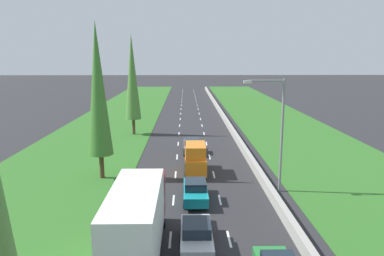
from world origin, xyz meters
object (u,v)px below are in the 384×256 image
at_px(teal_sedan_centre_lane, 195,191).
at_px(poplar_tree_second, 98,90).
at_px(silver_sedan_centre_lane, 196,235).
at_px(street_light_mast, 278,127).
at_px(orange_van_centre_lane, 195,159).
at_px(grey_sedan_centre_lane, 192,146).
at_px(poplar_tree_third, 132,77).
at_px(white_box_truck_left_lane, 138,221).

bearing_deg(teal_sedan_centre_lane, poplar_tree_second, 146.52).
bearing_deg(silver_sedan_centre_lane, street_light_mast, 53.19).
height_order(orange_van_centre_lane, grey_sedan_centre_lane, orange_van_centre_lane).
bearing_deg(poplar_tree_second, grey_sedan_centre_lane, 46.63).
bearing_deg(poplar_tree_third, grey_sedan_centre_lane, -51.45).
xyz_separation_m(teal_sedan_centre_lane, poplar_tree_second, (-8.15, 5.39, 7.06)).
bearing_deg(orange_van_centre_lane, silver_sedan_centre_lane, -91.28).
distance_m(silver_sedan_centre_lane, orange_van_centre_lane, 13.49).
distance_m(silver_sedan_centre_lane, poplar_tree_second, 16.26).
height_order(silver_sedan_centre_lane, grey_sedan_centre_lane, same).
height_order(silver_sedan_centre_lane, street_light_mast, street_light_mast).
height_order(orange_van_centre_lane, street_light_mast, street_light_mast).
bearing_deg(teal_sedan_centre_lane, white_box_truck_left_lane, -112.49).
height_order(silver_sedan_centre_lane, teal_sedan_centre_lane, same).
height_order(white_box_truck_left_lane, orange_van_centre_lane, white_box_truck_left_lane).
bearing_deg(teal_sedan_centre_lane, silver_sedan_centre_lane, -91.09).
xyz_separation_m(orange_van_centre_lane, poplar_tree_third, (-8.05, 17.18, 6.46)).
height_order(white_box_truck_left_lane, teal_sedan_centre_lane, white_box_truck_left_lane).
xyz_separation_m(silver_sedan_centre_lane, poplar_tree_second, (-8.02, 12.26, 7.06)).
relative_size(white_box_truck_left_lane, grey_sedan_centre_lane, 2.09).
height_order(teal_sedan_centre_lane, poplar_tree_third, poplar_tree_third).
xyz_separation_m(silver_sedan_centre_lane, street_light_mast, (6.58, 8.79, 4.42)).
relative_size(silver_sedan_centre_lane, street_light_mast, 0.50).
bearing_deg(silver_sedan_centre_lane, poplar_tree_third, 104.20).
bearing_deg(white_box_truck_left_lane, teal_sedan_centre_lane, 67.51).
distance_m(orange_van_centre_lane, street_light_mast, 8.72).
height_order(grey_sedan_centre_lane, poplar_tree_second, poplar_tree_second).
relative_size(orange_van_centre_lane, poplar_tree_second, 0.36).
relative_size(white_box_truck_left_lane, teal_sedan_centre_lane, 2.09).
bearing_deg(silver_sedan_centre_lane, white_box_truck_left_lane, -162.42).
bearing_deg(grey_sedan_centre_lane, white_box_truck_left_lane, -98.33).
xyz_separation_m(white_box_truck_left_lane, poplar_tree_second, (-4.90, 13.25, 5.69)).
height_order(grey_sedan_centre_lane, poplar_tree_third, poplar_tree_third).
xyz_separation_m(poplar_tree_third, street_light_mast, (14.33, -21.86, -2.63)).
xyz_separation_m(silver_sedan_centre_lane, grey_sedan_centre_lane, (0.07, 20.83, 0.00)).
bearing_deg(white_box_truck_left_lane, poplar_tree_third, 98.32).
height_order(teal_sedan_centre_lane, street_light_mast, street_light_mast).
height_order(white_box_truck_left_lane, grey_sedan_centre_lane, white_box_truck_left_lane).
bearing_deg(teal_sedan_centre_lane, street_light_mast, 16.59).
distance_m(teal_sedan_centre_lane, street_light_mast, 8.05).
bearing_deg(teal_sedan_centre_lane, orange_van_centre_lane, 88.52).
distance_m(teal_sedan_centre_lane, poplar_tree_third, 26.02).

